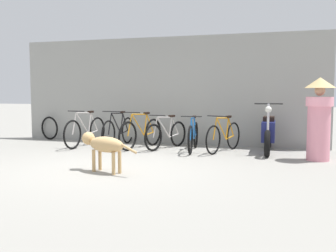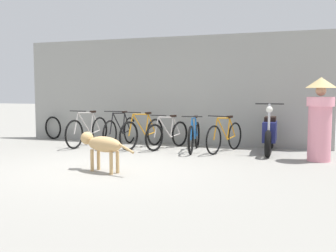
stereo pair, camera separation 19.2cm
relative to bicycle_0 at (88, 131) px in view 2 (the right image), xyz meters
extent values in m
plane|color=gray|center=(1.71, -2.36, -0.37)|extent=(60.00, 60.00, 0.00)
cube|color=gray|center=(1.71, 1.15, 1.00)|extent=(8.08, 0.20, 2.74)
torus|color=black|center=(-0.04, -0.54, -0.02)|extent=(0.10, 0.69, 0.69)
torus|color=black|center=(0.04, 0.54, -0.02)|extent=(0.10, 0.69, 0.69)
cylinder|color=beige|center=(-0.01, -0.12, 0.20)|extent=(0.07, 0.53, 0.57)
cylinder|color=beige|center=(0.02, 0.19, 0.18)|extent=(0.04, 0.14, 0.52)
cylinder|color=beige|center=(-0.01, -0.07, 0.46)|extent=(0.08, 0.62, 0.06)
cylinder|color=beige|center=(0.03, 0.33, -0.05)|extent=(0.06, 0.41, 0.08)
cylinder|color=beige|center=(0.03, 0.39, 0.21)|extent=(0.05, 0.32, 0.48)
cylinder|color=beige|center=(-0.04, -0.46, 0.23)|extent=(0.04, 0.19, 0.51)
cube|color=black|center=(0.02, 0.24, 0.47)|extent=(0.08, 0.19, 0.05)
cylinder|color=black|center=(-0.03, -0.38, 0.52)|extent=(0.46, 0.06, 0.02)
torus|color=black|center=(0.75, -0.26, -0.03)|extent=(0.05, 0.68, 0.68)
torus|color=black|center=(0.77, 0.83, -0.03)|extent=(0.05, 0.68, 0.68)
cylinder|color=black|center=(0.76, 0.16, 0.19)|extent=(0.04, 0.54, 0.57)
cylinder|color=black|center=(0.76, 0.47, 0.18)|extent=(0.03, 0.14, 0.52)
cylinder|color=black|center=(0.76, 0.21, 0.45)|extent=(0.04, 0.63, 0.06)
cylinder|color=black|center=(0.77, 0.62, -0.05)|extent=(0.04, 0.41, 0.08)
cylinder|color=black|center=(0.77, 0.68, 0.20)|extent=(0.03, 0.32, 0.48)
cylinder|color=black|center=(0.75, -0.18, 0.22)|extent=(0.03, 0.19, 0.50)
cube|color=black|center=(0.76, 0.53, 0.46)|extent=(0.07, 0.18, 0.05)
cylinder|color=black|center=(0.75, -0.10, 0.51)|extent=(0.46, 0.03, 0.02)
torus|color=black|center=(1.30, -0.40, -0.03)|extent=(0.21, 0.67, 0.68)
torus|color=black|center=(1.55, 0.62, -0.03)|extent=(0.21, 0.67, 0.68)
cylinder|color=orange|center=(1.40, -0.01, 0.19)|extent=(0.15, 0.51, 0.56)
cylinder|color=orange|center=(1.47, 0.29, 0.17)|extent=(0.06, 0.14, 0.51)
cylinder|color=orange|center=(1.41, 0.04, 0.44)|extent=(0.17, 0.60, 0.06)
cylinder|color=orange|center=(1.50, 0.43, -0.06)|extent=(0.12, 0.39, 0.08)
cylinder|color=orange|center=(1.52, 0.48, 0.20)|extent=(0.10, 0.31, 0.47)
cylinder|color=orange|center=(1.32, -0.33, 0.21)|extent=(0.07, 0.19, 0.50)
cube|color=black|center=(1.48, 0.34, 0.46)|extent=(0.11, 0.19, 0.05)
cylinder|color=black|center=(1.34, -0.25, 0.50)|extent=(0.45, 0.13, 0.02)
torus|color=black|center=(1.87, -0.27, -0.06)|extent=(0.25, 0.61, 0.63)
torus|color=black|center=(2.19, 0.65, -0.06)|extent=(0.25, 0.61, 0.63)
cylinder|color=beige|center=(1.99, 0.09, 0.15)|extent=(0.19, 0.47, 0.52)
cylinder|color=beige|center=(2.08, 0.35, 0.13)|extent=(0.07, 0.13, 0.47)
cylinder|color=beige|center=(2.01, 0.13, 0.38)|extent=(0.21, 0.54, 0.06)
cylinder|color=beige|center=(2.13, 0.48, -0.08)|extent=(0.15, 0.36, 0.07)
cylinder|color=beige|center=(2.14, 0.52, 0.15)|extent=(0.12, 0.29, 0.44)
cylinder|color=beige|center=(1.89, -0.20, 0.17)|extent=(0.08, 0.17, 0.46)
cube|color=black|center=(2.10, 0.40, 0.39)|extent=(0.13, 0.19, 0.05)
cylinder|color=black|center=(1.91, -0.13, 0.44)|extent=(0.44, 0.17, 0.02)
torus|color=black|center=(2.78, -0.47, -0.06)|extent=(0.12, 0.63, 0.63)
torus|color=black|center=(2.65, 0.55, -0.06)|extent=(0.12, 0.63, 0.63)
cylinder|color=#1959A5|center=(2.73, -0.07, 0.15)|extent=(0.09, 0.51, 0.52)
cylinder|color=#1959A5|center=(2.69, 0.22, 0.13)|extent=(0.04, 0.13, 0.48)
cylinder|color=#1959A5|center=(2.72, -0.02, 0.38)|extent=(0.10, 0.59, 0.06)
cylinder|color=#1959A5|center=(2.68, 0.36, -0.08)|extent=(0.07, 0.39, 0.07)
cylinder|color=#1959A5|center=(2.67, 0.41, 0.16)|extent=(0.06, 0.31, 0.44)
cylinder|color=#1959A5|center=(2.77, -0.39, 0.17)|extent=(0.05, 0.18, 0.46)
cube|color=black|center=(2.69, 0.27, 0.40)|extent=(0.09, 0.19, 0.05)
cylinder|color=black|center=(2.76, -0.31, 0.44)|extent=(0.46, 0.08, 0.02)
torus|color=black|center=(3.25, -0.34, -0.05)|extent=(0.23, 0.62, 0.64)
torus|color=black|center=(3.55, 0.59, -0.05)|extent=(0.23, 0.62, 0.64)
cylinder|color=orange|center=(3.37, 0.02, 0.16)|extent=(0.18, 0.47, 0.53)
cylinder|color=orange|center=(3.45, 0.29, 0.14)|extent=(0.07, 0.13, 0.48)
cylinder|color=orange|center=(3.38, 0.07, 0.39)|extent=(0.20, 0.54, 0.06)
cylinder|color=orange|center=(3.49, 0.41, -0.08)|extent=(0.14, 0.36, 0.08)
cylinder|color=orange|center=(3.51, 0.46, 0.16)|extent=(0.12, 0.29, 0.44)
cylinder|color=orange|center=(3.27, -0.27, 0.18)|extent=(0.08, 0.17, 0.47)
cube|color=black|center=(3.47, 0.33, 0.41)|extent=(0.12, 0.19, 0.05)
cylinder|color=black|center=(3.29, -0.20, 0.45)|extent=(0.44, 0.17, 0.02)
torus|color=black|center=(4.37, -0.35, -0.09)|extent=(0.13, 0.57, 0.57)
torus|color=black|center=(4.34, 0.96, -0.09)|extent=(0.13, 0.57, 0.57)
cube|color=navy|center=(4.36, 0.31, 0.11)|extent=(0.30, 0.83, 0.43)
cube|color=black|center=(4.36, 0.46, 0.37)|extent=(0.25, 0.53, 0.10)
cylinder|color=silver|center=(4.37, -0.10, 0.42)|extent=(0.05, 0.15, 0.62)
cylinder|color=silver|center=(4.37, -0.25, 0.01)|extent=(0.05, 0.23, 0.22)
cylinder|color=black|center=(4.37, -0.05, 0.72)|extent=(0.58, 0.04, 0.03)
sphere|color=silver|center=(4.37, -0.09, 0.60)|extent=(0.14, 0.14, 0.14)
ellipsoid|color=tan|center=(1.90, -2.71, 0.10)|extent=(0.79, 0.49, 0.26)
cylinder|color=tan|center=(1.65, -2.70, -0.18)|extent=(0.07, 0.07, 0.37)
cylinder|color=tan|center=(1.70, -2.56, -0.18)|extent=(0.07, 0.07, 0.37)
cylinder|color=tan|center=(2.09, -2.85, -0.18)|extent=(0.07, 0.07, 0.37)
cylinder|color=tan|center=(2.14, -2.71, -0.18)|extent=(0.07, 0.07, 0.37)
sphere|color=tan|center=(1.49, -2.56, 0.17)|extent=(0.28, 0.28, 0.22)
ellipsoid|color=tan|center=(1.40, -2.53, 0.16)|extent=(0.15, 0.12, 0.08)
cylinder|color=tan|center=(2.37, -2.87, 0.08)|extent=(0.31, 0.14, 0.14)
cylinder|color=pink|center=(5.35, -0.42, 0.25)|extent=(0.46, 0.46, 1.25)
cylinder|color=#FFA0B2|center=(5.35, -0.42, 0.79)|extent=(0.55, 0.55, 0.18)
sphere|color=tan|center=(5.35, -0.42, 0.99)|extent=(0.21, 0.21, 0.20)
cone|color=tan|center=(5.35, -0.42, 1.15)|extent=(0.62, 0.62, 0.20)
torus|color=black|center=(-1.64, 0.91, -0.05)|extent=(0.64, 0.21, 0.65)
camera|label=1|loc=(4.80, -8.59, 0.98)|focal=42.00mm
camera|label=2|loc=(4.98, -8.53, 0.98)|focal=42.00mm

